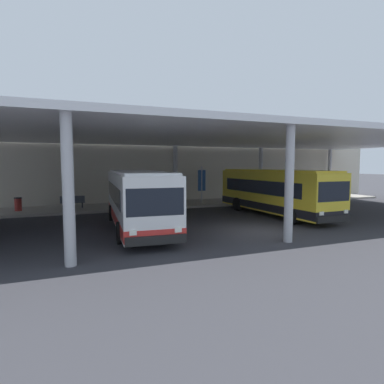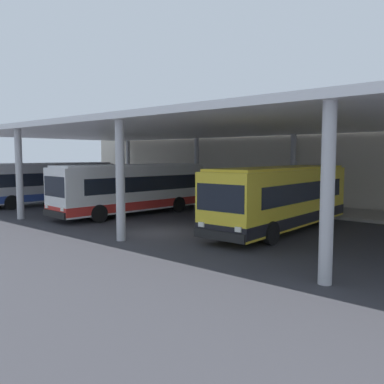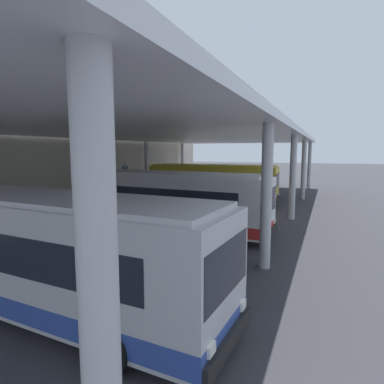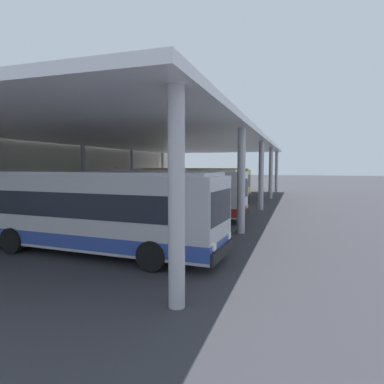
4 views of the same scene
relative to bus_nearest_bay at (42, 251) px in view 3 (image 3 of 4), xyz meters
The scene contains 9 objects.
ground_plane 15.10m from the bus_nearest_bay, ahead, with size 200.00×200.00×0.00m, color #333338.
platform_kerb 17.61m from the bus_nearest_bay, 32.33° to the left, with size 42.00×4.50×0.18m, color #A39E93.
station_building_facade 19.57m from the bus_nearest_bay, 40.43° to the left, with size 48.00×1.60×7.14m, color beige.
canopy_shelter 15.58m from the bus_nearest_bay, 11.93° to the left, with size 40.00×17.00×5.55m.
bus_nearest_bay is the anchor object (origin of this frame).
bus_second_bay 9.12m from the bus_nearest_bay, ahead, with size 3.22×10.67×3.17m.
bus_middle_bay 19.06m from the bus_nearest_bay, ahead, with size 2.89×10.58×3.17m.
bench_waiting 11.17m from the bus_nearest_bay, 58.15° to the left, with size 1.80×0.45×0.92m.
banner_sign 18.47m from the bus_nearest_bay, 27.65° to the left, with size 0.70×0.12×3.20m.
Camera 3 is at (-20.91, -4.50, 4.28)m, focal length 30.30 mm.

